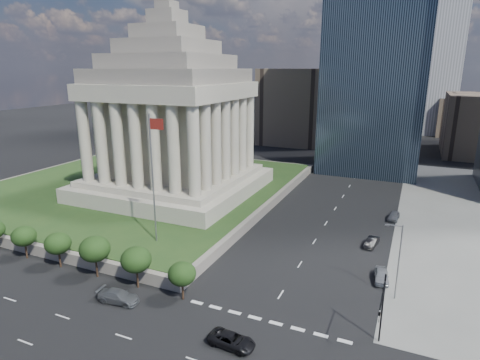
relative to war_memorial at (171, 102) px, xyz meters
The scene contains 16 objects.
ground 65.71m from the war_memorial, 56.82° to the left, with size 500.00×500.00×0.00m, color black.
plaza_terrace 23.35m from the war_memorial, 169.70° to the left, with size 66.00×70.00×1.80m, color #676158.
plaza_lawn 22.52m from the war_memorial, 169.70° to the left, with size 64.00×68.00×0.10m, color #203D19.
war_memorial is the anchor object (origin of this frame).
flagpole 28.16m from the war_memorial, 63.11° to the right, with size 2.52×0.24×20.00m.
tree_row 38.69m from the war_memorial, 92.53° to the right, with size 53.00×4.00×6.00m, color black, non-canonical shape.
midrise_glass 59.82m from the war_memorial, 52.55° to the left, with size 26.00×26.00×60.00m, color black.
building_filler_ne 105.88m from the war_memorial, 51.17° to the left, with size 20.00×30.00×20.00m, color brown.
building_filler_nw 82.43m from the war_memorial, 87.21° to the left, with size 24.00×30.00×28.00m, color brown.
traffic_signal_ne 60.00m from the war_memorial, 36.42° to the right, with size 0.30×5.74×8.00m.
street_lamp_north 54.92m from the war_memorial, 25.92° to the right, with size 2.13×0.22×10.00m.
pickup_truck 55.20m from the war_memorial, 50.68° to the right, with size 5.12×2.36×1.42m, color black.
suv_grey 45.97m from the war_memorial, 67.06° to the right, with size 2.20×5.41×1.57m, color #505357.
parked_sedan_near 53.45m from the war_memorial, 22.69° to the right, with size 4.59×1.85×1.56m, color #989AA0.
parked_sedan_mid 48.39m from the war_memorial, 10.58° to the right, with size 1.51×4.32×1.43m, color black.
parked_sedan_far 50.33m from the war_memorial, ahead, with size 1.80×4.48×1.53m, color #575A5F.
Camera 1 is at (13.79, -24.02, 28.22)m, focal length 30.00 mm.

